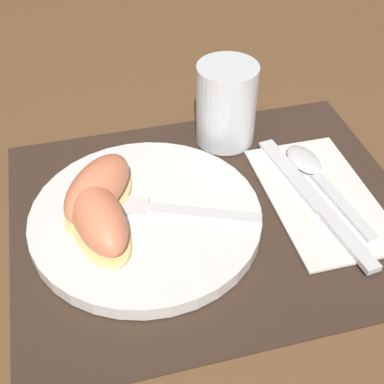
% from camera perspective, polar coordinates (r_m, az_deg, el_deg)
% --- Properties ---
extents(ground_plane, '(3.00, 3.00, 0.00)m').
position_cam_1_polar(ground_plane, '(0.60, 2.29, -2.30)').
color(ground_plane, brown).
extents(placemat, '(0.45, 0.36, 0.00)m').
position_cam_1_polar(placemat, '(0.60, 2.29, -2.17)').
color(placemat, '#38281E').
rests_on(placemat, ground_plane).
extents(plate, '(0.25, 0.25, 0.02)m').
position_cam_1_polar(plate, '(0.58, -4.89, -2.98)').
color(plate, white).
rests_on(plate, placemat).
extents(juice_glass, '(0.08, 0.08, 0.10)m').
position_cam_1_polar(juice_glass, '(0.68, 3.65, 8.90)').
color(juice_glass, silver).
rests_on(juice_glass, placemat).
extents(napkin, '(0.12, 0.20, 0.00)m').
position_cam_1_polar(napkin, '(0.63, 13.53, -0.50)').
color(napkin, white).
rests_on(napkin, placemat).
extents(knife, '(0.05, 0.23, 0.01)m').
position_cam_1_polar(knife, '(0.62, 13.08, -1.04)').
color(knife, silver).
rests_on(knife, napkin).
extents(spoon, '(0.05, 0.17, 0.01)m').
position_cam_1_polar(spoon, '(0.65, 12.84, 2.19)').
color(spoon, silver).
rests_on(spoon, napkin).
extents(fork, '(0.19, 0.10, 0.00)m').
position_cam_1_polar(fork, '(0.58, -4.01, -1.77)').
color(fork, silver).
rests_on(fork, plate).
extents(citrus_wedge_0, '(0.11, 0.12, 0.05)m').
position_cam_1_polar(citrus_wedge_0, '(0.58, -10.02, 0.20)').
color(citrus_wedge_0, '#F4DB84').
rests_on(citrus_wedge_0, plate).
extents(citrus_wedge_1, '(0.06, 0.11, 0.04)m').
position_cam_1_polar(citrus_wedge_1, '(0.57, -10.62, -1.09)').
color(citrus_wedge_1, '#F4DB84').
rests_on(citrus_wedge_1, plate).
extents(citrus_wedge_2, '(0.07, 0.12, 0.05)m').
position_cam_1_polar(citrus_wedge_2, '(0.55, -9.96, -2.83)').
color(citrus_wedge_2, '#F4DB84').
rests_on(citrus_wedge_2, plate).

